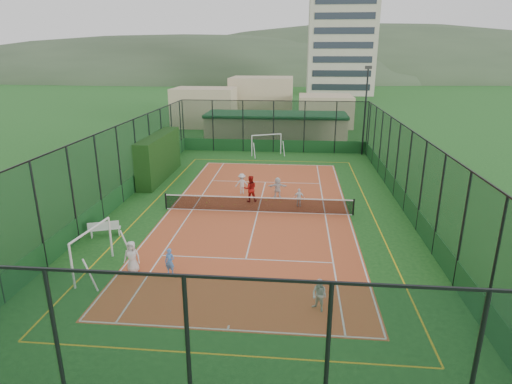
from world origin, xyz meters
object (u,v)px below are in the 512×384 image
(child_far_left, at_px, (242,184))
(coach, at_px, (250,189))
(child_near_left, at_px, (132,257))
(child_far_right, at_px, (299,198))
(apartment_tower, at_px, (342,27))
(futsal_goal_near, at_px, (93,251))
(child_near_right, at_px, (319,295))
(futsal_goal_far, at_px, (266,145))
(child_far_back, at_px, (278,187))
(clubhouse, at_px, (276,128))
(white_bench, at_px, (105,228))
(floodlight_ne, at_px, (365,112))
(child_near_mid, at_px, (170,262))

(child_far_left, relative_size, coach, 0.81)
(child_near_left, distance_m, child_far_right, 11.88)
(apartment_tower, height_order, futsal_goal_near, apartment_tower)
(apartment_tower, distance_m, child_near_right, 93.86)
(futsal_goal_far, bearing_deg, child_far_left, -117.48)
(child_far_back, distance_m, coach, 2.03)
(apartment_tower, bearing_deg, coach, -98.99)
(child_near_right, relative_size, child_far_left, 0.91)
(clubhouse, height_order, futsal_goal_far, clubhouse)
(clubhouse, bearing_deg, apartment_tower, 78.69)
(futsal_goal_near, bearing_deg, child_near_left, -80.38)
(child_near_left, distance_m, child_near_right, 8.44)
(child_near_left, bearing_deg, apartment_tower, 75.96)
(apartment_tower, xyz_separation_m, white_bench, (-19.80, -86.38, -14.55))
(clubhouse, bearing_deg, coach, -91.91)
(floodlight_ne, distance_m, futsal_goal_far, 9.75)
(child_far_right, bearing_deg, child_far_left, -24.19)
(futsal_goal_near, xyz_separation_m, child_far_right, (9.14, 9.38, -0.39))
(futsal_goal_far, distance_m, child_far_right, 14.68)
(child_near_left, height_order, coach, coach)
(child_near_mid, bearing_deg, white_bench, 151.17)
(futsal_goal_near, height_order, child_far_left, futsal_goal_near)
(coach, bearing_deg, child_near_right, 94.77)
(white_bench, bearing_deg, child_far_left, 31.22)
(clubhouse, xyz_separation_m, child_far_left, (-1.43, -18.47, -0.85))
(floodlight_ne, xyz_separation_m, futsal_goal_far, (-9.17, -1.05, -3.14))
(futsal_goal_far, xyz_separation_m, child_far_left, (-0.86, -12.02, -0.26))
(child_far_right, bearing_deg, futsal_goal_near, 52.04)
(futsal_goal_far, relative_size, child_far_back, 2.17)
(futsal_goal_near, bearing_deg, futsal_goal_far, -7.45)
(child_near_mid, relative_size, child_near_right, 0.95)
(child_far_left, bearing_deg, clubhouse, -103.38)
(child_near_left, bearing_deg, white_bench, 124.79)
(child_near_left, relative_size, child_near_mid, 1.21)
(futsal_goal_far, height_order, child_far_right, futsal_goal_far)
(child_near_right, distance_m, child_far_right, 11.57)
(child_near_mid, bearing_deg, child_far_left, 91.82)
(child_near_right, height_order, child_far_back, child_far_back)
(futsal_goal_near, distance_m, child_near_right, 10.11)
(clubhouse, distance_m, child_far_right, 20.97)
(child_near_left, xyz_separation_m, child_far_right, (7.40, 9.29, -0.14))
(child_far_left, xyz_separation_m, child_far_back, (2.50, -0.60, -0.01))
(child_far_left, bearing_deg, child_near_mid, 72.64)
(floodlight_ne, relative_size, child_far_right, 6.88)
(futsal_goal_far, height_order, child_near_mid, futsal_goal_far)
(futsal_goal_near, distance_m, child_near_left, 1.76)
(apartment_tower, distance_m, coach, 82.32)
(child_far_left, height_order, coach, coach)
(clubhouse, height_order, white_bench, clubhouse)
(clubhouse, height_order, child_far_left, clubhouse)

